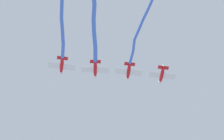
{
  "coord_description": "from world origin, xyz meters",
  "views": [
    {
      "loc": [
        40.28,
        7.42,
        2.67
      ],
      "look_at": [
        -4.74,
        2.98,
        89.31
      ],
      "focal_mm": 66.85,
      "sensor_mm": 36.0,
      "label": 1
    }
  ],
  "objects_px": {
    "airplane_right_wing": "(95,69)",
    "airplane_slot": "(62,66)",
    "airplane_lead": "(162,75)",
    "airplane_left_wing": "(129,72)"
  },
  "relations": [
    {
      "from": "airplane_right_wing",
      "to": "airplane_slot",
      "type": "relative_size",
      "value": 0.99
    },
    {
      "from": "airplane_left_wing",
      "to": "airplane_right_wing",
      "type": "distance_m",
      "value": 7.87
    },
    {
      "from": "airplane_lead",
      "to": "airplane_slot",
      "type": "height_order",
      "value": "airplane_slot"
    },
    {
      "from": "airplane_left_wing",
      "to": "airplane_slot",
      "type": "distance_m",
      "value": 15.76
    },
    {
      "from": "airplane_right_wing",
      "to": "airplane_slot",
      "type": "xyz_separation_m",
      "value": [
        1.54,
        -7.74,
        0.3
      ]
    },
    {
      "from": "airplane_slot",
      "to": "airplane_lead",
      "type": "bearing_deg",
      "value": -92.47
    },
    {
      "from": "airplane_left_wing",
      "to": "airplane_right_wing",
      "type": "height_order",
      "value": "airplane_left_wing"
    },
    {
      "from": "airplane_lead",
      "to": "airplane_slot",
      "type": "bearing_deg",
      "value": 87.78
    },
    {
      "from": "airplane_lead",
      "to": "airplane_left_wing",
      "type": "distance_m",
      "value": 7.88
    },
    {
      "from": "airplane_lead",
      "to": "airplane_left_wing",
      "type": "bearing_deg",
      "value": 87.78
    }
  ]
}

